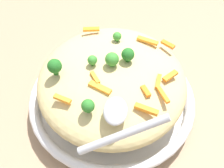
{
  "coord_description": "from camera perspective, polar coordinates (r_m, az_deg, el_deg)",
  "views": [
    {
      "loc": [
        0.39,
        0.03,
        0.54
      ],
      "look_at": [
        0.0,
        0.0,
        0.08
      ],
      "focal_mm": 49.35,
      "sensor_mm": 36.0,
      "label": 1
    }
  ],
  "objects": [
    {
      "name": "broccoli_floret_5",
      "position": [
        0.62,
        0.96,
        8.79
      ],
      "size": [
        0.02,
        0.02,
        0.02
      ],
      "color": "#377928",
      "rests_on": "pasta_mound"
    },
    {
      "name": "pasta_mound",
      "position": [
        0.6,
        -0.0,
        0.46
      ],
      "size": [
        0.3,
        0.29,
        0.09
      ],
      "primitive_type": "ellipsoid",
      "color": "#D1BA7A",
      "rests_on": "serving_bowl"
    },
    {
      "name": "broccoli_floret_4",
      "position": [
        0.57,
        2.96,
        5.45
      ],
      "size": [
        0.02,
        0.02,
        0.03
      ],
      "color": "#205B1C",
      "rests_on": "pasta_mound"
    },
    {
      "name": "carrot_piece_9",
      "position": [
        0.55,
        8.6,
        0.48
      ],
      "size": [
        0.03,
        0.01,
        0.01
      ],
      "primitive_type": "cube",
      "rotation": [
        0.0,
        0.0,
        2.97
      ],
      "color": "orange",
      "rests_on": "pasta_mound"
    },
    {
      "name": "serving_bowl",
      "position": [
        0.65,
        -0.0,
        -3.12
      ],
      "size": [
        0.34,
        0.34,
        0.05
      ],
      "color": "silver",
      "rests_on": "ground_plane"
    },
    {
      "name": "broccoli_floret_0",
      "position": [
        0.56,
        -10.58,
        3.24
      ],
      "size": [
        0.03,
        0.03,
        0.03
      ],
      "color": "#205B1C",
      "rests_on": "pasta_mound"
    },
    {
      "name": "ground_plane",
      "position": [
        0.67,
        -0.0,
        -4.4
      ],
      "size": [
        2.4,
        2.4,
        0.0
      ],
      "primitive_type": "plane",
      "color": "#9E7F60"
    },
    {
      "name": "carrot_piece_4",
      "position": [
        0.55,
        -3.17,
        1.18
      ],
      "size": [
        0.03,
        0.02,
        0.01
      ],
      "primitive_type": "cube",
      "rotation": [
        0.0,
        0.0,
        3.68
      ],
      "color": "orange",
      "rests_on": "pasta_mound"
    },
    {
      "name": "carrot_piece_0",
      "position": [
        0.65,
        -3.87,
        10.09
      ],
      "size": [
        0.01,
        0.04,
        0.01
      ],
      "primitive_type": "cube",
      "rotation": [
        0.0,
        0.0,
        1.69
      ],
      "color": "orange",
      "rests_on": "pasta_mound"
    },
    {
      "name": "broccoli_floret_3",
      "position": [
        0.5,
        -4.48,
        -4.08
      ],
      "size": [
        0.02,
        0.02,
        0.03
      ],
      "color": "#296820",
      "rests_on": "pasta_mound"
    },
    {
      "name": "carrot_piece_8",
      "position": [
        0.53,
        -2.25,
        -0.7
      ],
      "size": [
        0.03,
        0.04,
        0.01
      ],
      "primitive_type": "cube",
      "rotation": [
        0.0,
        0.0,
        1.09
      ],
      "color": "orange",
      "rests_on": "pasta_mound"
    },
    {
      "name": "carrot_piece_2",
      "position": [
        0.57,
        10.74,
        1.48
      ],
      "size": [
        0.03,
        0.03,
        0.01
      ],
      "primitive_type": "cube",
      "rotation": [
        0.0,
        0.0,
        5.48
      ],
      "color": "orange",
      "rests_on": "pasta_mound"
    },
    {
      "name": "carrot_piece_10",
      "position": [
        0.54,
        6.26,
        -1.34
      ],
      "size": [
        0.03,
        0.02,
        0.01
      ],
      "primitive_type": "cube",
      "rotation": [
        0.0,
        0.0,
        3.64
      ],
      "color": "orange",
      "rests_on": "pasta_mound"
    },
    {
      "name": "carrot_piece_5",
      "position": [
        0.63,
        6.59,
        7.98
      ],
      "size": [
        0.02,
        0.04,
        0.01
      ],
      "primitive_type": "cube",
      "rotation": [
        0.0,
        0.0,
        1.19
      ],
      "color": "orange",
      "rests_on": "pasta_mound"
    },
    {
      "name": "carrot_piece_7",
      "position": [
        0.63,
        10.32,
        7.25
      ],
      "size": [
        0.02,
        0.03,
        0.01
      ],
      "primitive_type": "cube",
      "rotation": [
        0.0,
        0.0,
        0.93
      ],
      "color": "orange",
      "rests_on": "pasta_mound"
    },
    {
      "name": "broccoli_floret_1",
      "position": [
        0.56,
        -3.66,
        4.43
      ],
      "size": [
        0.02,
        0.02,
        0.02
      ],
      "color": "#377928",
      "rests_on": "pasta_mound"
    },
    {
      "name": "carrot_piece_3",
      "position": [
        0.54,
        9.47,
        -2.01
      ],
      "size": [
        0.03,
        0.02,
        0.01
      ],
      "primitive_type": "cube",
      "rotation": [
        0.0,
        0.0,
        3.6
      ],
      "color": "orange",
      "rests_on": "pasta_mound"
    },
    {
      "name": "carrot_piece_6",
      "position": [
        0.51,
        6.38,
        -4.68
      ],
      "size": [
        0.02,
        0.04,
        0.01
      ],
      "primitive_type": "cube",
      "rotation": [
        0.0,
        0.0,
        4.35
      ],
      "color": "orange",
      "rests_on": "pasta_mound"
    },
    {
      "name": "broccoli_floret_2",
      "position": [
        0.56,
        -0.02,
        4.47
      ],
      "size": [
        0.03,
        0.03,
        0.03
      ],
      "color": "#377928",
      "rests_on": "pasta_mound"
    },
    {
      "name": "carrot_piece_1",
      "position": [
        0.53,
        -9.18,
        -2.75
      ],
      "size": [
        0.02,
        0.03,
        0.01
      ],
      "primitive_type": "cube",
      "rotation": [
        0.0,
        0.0,
        4.34
      ],
      "color": "orange",
      "rests_on": "pasta_mound"
    },
    {
      "name": "serving_spoon",
      "position": [
        0.47,
        1.04,
        -6.33
      ],
      "size": [
        0.11,
        0.13,
        0.08
      ],
      "color": "#B7B7BC",
      "rests_on": "pasta_mound"
    }
  ]
}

